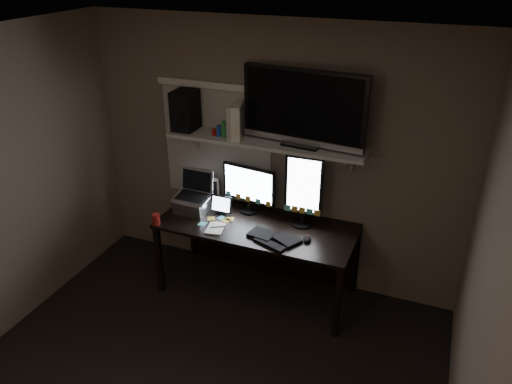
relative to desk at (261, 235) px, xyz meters
The scene contains 20 objects.
ceiling 2.49m from the desk, 90.00° to the right, with size 3.60×3.60×0.00m, color silver.
back_wall 0.74m from the desk, 90.00° to the left, with size 3.60×3.60×0.00m, color #705E50.
right_wall 2.47m from the desk, 40.70° to the right, with size 3.60×3.60×0.00m, color #705E50.
window_blinds 0.96m from the desk, 156.69° to the left, with size 1.10×0.02×1.10m, color #B4AEA1.
desk is the anchor object (origin of this frame).
wall_shelf 0.91m from the desk, 90.00° to the left, with size 1.80×0.35×0.03m, color #B4B3AF.
monitor_landscape 0.45m from the desk, 151.26° to the left, with size 0.54×0.06×0.48m, color black.
monitor_portrait 0.65m from the desk, ahead, with size 0.34×0.06×0.69m, color black.
keyboard 0.41m from the desk, 50.93° to the right, with size 0.46×0.18×0.03m, color black.
mouse 0.58m from the desk, 23.09° to the right, with size 0.07×0.11×0.04m, color black.
notepad 0.49m from the desk, 133.96° to the right, with size 0.15×0.21×0.01m, color white.
tablet 0.47m from the desk, behind, with size 0.21×0.09×0.19m, color black.
file_sorter 0.69m from the desk, 169.21° to the left, with size 0.20×0.09×0.25m, color black.
laptop 0.76m from the desk, behind, with size 0.34×0.28×0.38m, color silver.
cup 0.99m from the desk, 152.06° to the right, with size 0.07×0.07×0.10m, color maroon.
sticky_notes 0.46m from the desk, 151.35° to the right, with size 0.30×0.22×0.00m, color gold, non-canonical shape.
tv 1.30m from the desk, 14.14° to the left, with size 1.09×0.20×0.65m, color black.
game_console 1.11m from the desk, 167.73° to the left, with size 0.08×0.26×0.30m, color silver.
speaker 1.36m from the desk, behind, with size 0.20×0.24×0.36m, color black.
bottles 1.06m from the desk, behind, with size 0.24×0.05×0.15m, color #A50F0C, non-canonical shape.
Camera 1 is at (1.45, -2.23, 3.02)m, focal length 35.00 mm.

